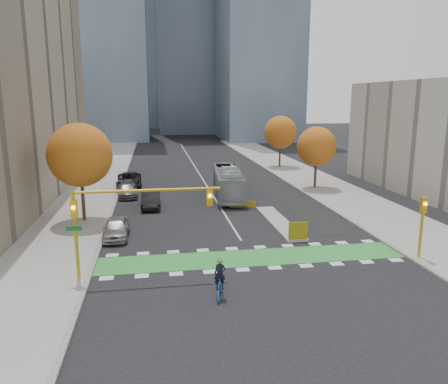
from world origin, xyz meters
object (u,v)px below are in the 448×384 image
object	(u,v)px
tree_west	(80,155)
cyclist	(220,284)
tree_east_near	(316,146)
traffic_signal_west	(122,210)
hazard_board	(298,231)
parked_car_a	(116,228)
parked_car_c	(127,190)
parked_car_d	(129,180)
bus	(228,182)
tree_east_far	(280,132)
traffic_signal_east	(422,218)
parked_car_b	(151,199)

from	to	relation	value
tree_west	cyclist	size ratio (longest dim) A/B	3.90
tree_east_near	traffic_signal_west	xyz separation A→B (m)	(-19.93, -22.51, -0.83)
hazard_board	parked_car_a	world-z (taller)	parked_car_a
traffic_signal_west	parked_car_c	size ratio (longest dim) A/B	1.78
traffic_signal_west	parked_car_a	xyz separation A→B (m)	(-1.07, 7.69, -3.28)
hazard_board	tree_east_near	size ratio (longest dim) A/B	0.20
traffic_signal_west	cyclist	size ratio (longest dim) A/B	4.04
parked_car_a	parked_car_d	bearing A→B (deg)	90.65
bus	parked_car_c	size ratio (longest dim) A/B	2.32
tree_east_near	traffic_signal_west	distance (m)	30.08
tree_east_far	bus	world-z (taller)	tree_east_far
tree_east_near	parked_car_c	xyz separation A→B (m)	(-21.00, -0.82, -4.17)
tree_east_near	cyclist	bearing A→B (deg)	-119.99
tree_west	traffic_signal_west	distance (m)	13.25
traffic_signal_west	traffic_signal_east	distance (m)	18.48
traffic_signal_east	hazard_board	bearing A→B (deg)	144.08
tree_west	parked_car_c	size ratio (longest dim) A/B	1.72
parked_car_b	parked_car_d	distance (m)	10.31
tree_east_far	traffic_signal_east	distance (m)	38.64
cyclist	bus	world-z (taller)	bus
hazard_board	traffic_signal_east	size ratio (longest dim) A/B	0.34
parked_car_b	parked_car_c	distance (m)	5.59
parked_car_c	parked_car_b	bearing A→B (deg)	-70.89
traffic_signal_west	cyclist	bearing A→B (deg)	-33.63
tree_east_near	cyclist	xyz separation A→B (m)	(-14.92, -25.85, -4.16)
parked_car_a	parked_car_b	size ratio (longest dim) A/B	0.91
tree_east_far	cyclist	bearing A→B (deg)	-110.22
tree_east_far	parked_car_d	world-z (taller)	tree_east_far
hazard_board	parked_car_a	distance (m)	13.34
traffic_signal_east	parked_car_a	world-z (taller)	traffic_signal_east
tree_east_far	parked_car_d	xyz separation A→B (m)	(-21.50, -11.82, -4.40)
tree_west	tree_east_near	world-z (taller)	tree_west
tree_east_far	parked_car_a	distance (m)	37.84
parked_car_d	traffic_signal_west	bearing A→B (deg)	-89.57
parked_car_a	tree_east_near	bearing A→B (deg)	35.86
bus	tree_west	bearing A→B (deg)	-145.77
tree_west	traffic_signal_east	distance (m)	25.90
parked_car_c	tree_east_near	bearing A→B (deg)	-5.23
bus	parked_car_b	world-z (taller)	bus
tree_west	parked_car_c	distance (m)	10.84
hazard_board	tree_east_far	bearing A→B (deg)	75.88
tree_east_near	bus	xyz separation A→B (m)	(-10.51, -2.53, -3.31)
traffic_signal_east	parked_car_c	distance (m)	29.24
hazard_board	parked_car_a	size ratio (longest dim) A/B	0.31
parked_car_d	hazard_board	bearing A→B (deg)	-61.26
tree_east_near	bus	bearing A→B (deg)	-166.48
parked_car_a	parked_car_c	xyz separation A→B (m)	(0.00, 14.00, -0.06)
tree_east_near	traffic_signal_east	size ratio (longest dim) A/B	1.73
bus	parked_car_a	xyz separation A→B (m)	(-10.49, -12.29, -0.79)
tree_west	parked_car_c	xyz separation A→B (m)	(3.00, 9.18, -4.92)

